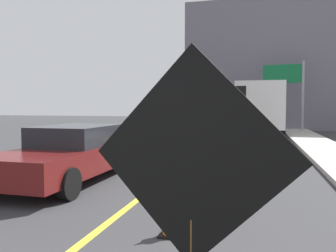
{
  "coord_description": "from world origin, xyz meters",
  "views": [
    {
      "loc": [
        2.31,
        0.53,
        1.89
      ],
      "look_at": [
        0.74,
        6.52,
        1.52
      ],
      "focal_mm": 36.62,
      "sensor_mm": 36.0,
      "label": 1
    }
  ],
  "objects_px": {
    "pickup_car": "(74,153)",
    "traffic_cone_far_lane": "(229,153)",
    "box_truck": "(259,109)",
    "roadwork_sign": "(192,163)",
    "traffic_cone_near_sign": "(172,213)",
    "arrow_board_trailer": "(226,140)",
    "highway_guide_sign": "(291,84)",
    "traffic_cone_mid_lane": "(203,174)"
  },
  "relations": [
    {
      "from": "roadwork_sign",
      "to": "highway_guide_sign",
      "type": "xyz_separation_m",
      "value": [
        2.69,
        22.97,
        1.95
      ]
    },
    {
      "from": "box_truck",
      "to": "traffic_cone_far_lane",
      "type": "height_order",
      "value": "box_truck"
    },
    {
      "from": "roadwork_sign",
      "to": "traffic_cone_mid_lane",
      "type": "distance_m",
      "value": 5.52
    },
    {
      "from": "highway_guide_sign",
      "to": "box_truck",
      "type": "bearing_deg",
      "value": -114.27
    },
    {
      "from": "box_truck",
      "to": "traffic_cone_far_lane",
      "type": "xyz_separation_m",
      "value": [
        -0.95,
        -9.43,
        -1.36
      ]
    },
    {
      "from": "roadwork_sign",
      "to": "traffic_cone_near_sign",
      "type": "bearing_deg",
      "value": 107.43
    },
    {
      "from": "box_truck",
      "to": "traffic_cone_near_sign",
      "type": "bearing_deg",
      "value": -94.46
    },
    {
      "from": "pickup_car",
      "to": "traffic_cone_near_sign",
      "type": "distance_m",
      "value": 4.51
    },
    {
      "from": "highway_guide_sign",
      "to": "arrow_board_trailer",
      "type": "bearing_deg",
      "value": -107.32
    },
    {
      "from": "box_truck",
      "to": "traffic_cone_mid_lane",
      "type": "bearing_deg",
      "value": -95.65
    },
    {
      "from": "traffic_cone_mid_lane",
      "to": "arrow_board_trailer",
      "type": "bearing_deg",
      "value": 90.43
    },
    {
      "from": "arrow_board_trailer",
      "to": "traffic_cone_far_lane",
      "type": "relative_size",
      "value": 3.55
    },
    {
      "from": "roadwork_sign",
      "to": "pickup_car",
      "type": "xyz_separation_m",
      "value": [
        -4.05,
        5.32,
        -0.77
      ]
    },
    {
      "from": "highway_guide_sign",
      "to": "traffic_cone_far_lane",
      "type": "height_order",
      "value": "highway_guide_sign"
    },
    {
      "from": "box_truck",
      "to": "traffic_cone_far_lane",
      "type": "relative_size",
      "value": 9.09
    },
    {
      "from": "roadwork_sign",
      "to": "traffic_cone_far_lane",
      "type": "height_order",
      "value": "roadwork_sign"
    },
    {
      "from": "box_truck",
      "to": "arrow_board_trailer",
      "type": "bearing_deg",
      "value": -101.66
    },
    {
      "from": "box_truck",
      "to": "highway_guide_sign",
      "type": "xyz_separation_m",
      "value": [
        2.18,
        4.83,
        1.69
      ]
    },
    {
      "from": "arrow_board_trailer",
      "to": "pickup_car",
      "type": "xyz_separation_m",
      "value": [
        -3.25,
        -6.45,
        0.22
      ]
    },
    {
      "from": "traffic_cone_near_sign",
      "to": "traffic_cone_mid_lane",
      "type": "bearing_deg",
      "value": 90.58
    },
    {
      "from": "box_truck",
      "to": "pickup_car",
      "type": "relative_size",
      "value": 1.37
    },
    {
      "from": "roadwork_sign",
      "to": "box_truck",
      "type": "xyz_separation_m",
      "value": [
        0.51,
        18.14,
        0.26
      ]
    },
    {
      "from": "traffic_cone_far_lane",
      "to": "arrow_board_trailer",
      "type": "bearing_deg",
      "value": 96.83
    },
    {
      "from": "arrow_board_trailer",
      "to": "highway_guide_sign",
      "type": "relative_size",
      "value": 0.54
    },
    {
      "from": "traffic_cone_mid_lane",
      "to": "traffic_cone_far_lane",
      "type": "distance_m",
      "value": 3.39
    },
    {
      "from": "box_truck",
      "to": "traffic_cone_far_lane",
      "type": "bearing_deg",
      "value": -95.74
    },
    {
      "from": "highway_guide_sign",
      "to": "pickup_car",
      "type": "bearing_deg",
      "value": -110.91
    },
    {
      "from": "traffic_cone_mid_lane",
      "to": "traffic_cone_far_lane",
      "type": "height_order",
      "value": "traffic_cone_far_lane"
    },
    {
      "from": "traffic_cone_near_sign",
      "to": "traffic_cone_mid_lane",
      "type": "xyz_separation_m",
      "value": [
        -0.03,
        3.04,
        -0.02
      ]
    },
    {
      "from": "roadwork_sign",
      "to": "highway_guide_sign",
      "type": "distance_m",
      "value": 23.21
    },
    {
      "from": "box_truck",
      "to": "highway_guide_sign",
      "type": "height_order",
      "value": "highway_guide_sign"
    },
    {
      "from": "arrow_board_trailer",
      "to": "traffic_cone_mid_lane",
      "type": "distance_m",
      "value": 6.43
    },
    {
      "from": "arrow_board_trailer",
      "to": "traffic_cone_far_lane",
      "type": "height_order",
      "value": "arrow_board_trailer"
    },
    {
      "from": "arrow_board_trailer",
      "to": "traffic_cone_far_lane",
      "type": "xyz_separation_m",
      "value": [
        0.37,
        -3.06,
        -0.11
      ]
    },
    {
      "from": "pickup_car",
      "to": "traffic_cone_near_sign",
      "type": "bearing_deg",
      "value": -42.23
    },
    {
      "from": "roadwork_sign",
      "to": "arrow_board_trailer",
      "type": "xyz_separation_m",
      "value": [
        -0.8,
        11.77,
        -0.99
      ]
    },
    {
      "from": "highway_guide_sign",
      "to": "roadwork_sign",
      "type": "bearing_deg",
      "value": -96.68
    },
    {
      "from": "pickup_car",
      "to": "arrow_board_trailer",
      "type": "bearing_deg",
      "value": 63.26
    },
    {
      "from": "roadwork_sign",
      "to": "arrow_board_trailer",
      "type": "height_order",
      "value": "arrow_board_trailer"
    },
    {
      "from": "pickup_car",
      "to": "traffic_cone_far_lane",
      "type": "bearing_deg",
      "value": 43.16
    },
    {
      "from": "roadwork_sign",
      "to": "highway_guide_sign",
      "type": "height_order",
      "value": "highway_guide_sign"
    },
    {
      "from": "highway_guide_sign",
      "to": "traffic_cone_near_sign",
      "type": "xyz_separation_m",
      "value": [
        -3.41,
        -20.67,
        -3.1
      ]
    }
  ]
}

